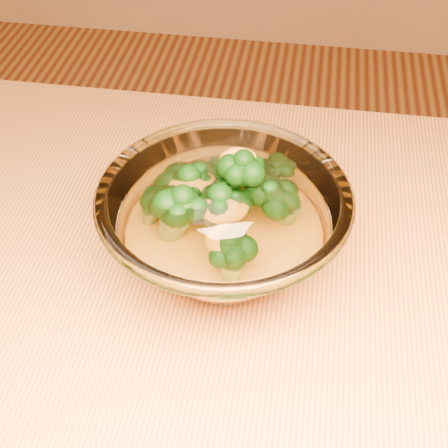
# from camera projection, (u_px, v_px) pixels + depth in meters

# --- Properties ---
(table) EXTENTS (1.20, 0.80, 0.75)m
(table) POSITION_uv_depth(u_px,v_px,m) (157.00, 390.00, 0.65)
(table) COLOR #B77B37
(table) RESTS_ON ground
(glass_bowl) EXTENTS (0.24, 0.24, 0.11)m
(glass_bowl) POSITION_uv_depth(u_px,v_px,m) (224.00, 228.00, 0.60)
(glass_bowl) COLOR white
(glass_bowl) RESTS_ON table
(cheese_sauce) EXTENTS (0.14, 0.14, 0.04)m
(cheese_sauce) POSITION_uv_depth(u_px,v_px,m) (224.00, 244.00, 0.61)
(cheese_sauce) COLOR gold
(cheese_sauce) RESTS_ON glass_bowl
(broccoli_heap) EXTENTS (0.15, 0.15, 0.09)m
(broccoli_heap) POSITION_uv_depth(u_px,v_px,m) (219.00, 204.00, 0.59)
(broccoli_heap) COLOR black
(broccoli_heap) RESTS_ON cheese_sauce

